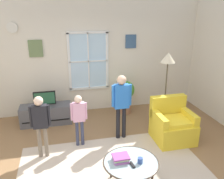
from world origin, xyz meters
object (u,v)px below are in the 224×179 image
(television, at_px, (45,98))
(armchair, at_px, (172,125))
(person_black_shirt, at_px, (40,120))
(person_blue_shirt, at_px, (121,100))
(potted_plant_by_window, at_px, (126,93))
(floor_lamp, at_px, (168,65))
(coffee_table, at_px, (131,163))
(book_stack, at_px, (121,158))
(cup, at_px, (140,161))
(tv_stand, at_px, (46,114))
(remote_near_books, at_px, (132,165))
(person_pink_shirt, at_px, (79,115))

(television, distance_m, armchair, 2.89)
(person_black_shirt, relative_size, person_blue_shirt, 0.86)
(television, bearing_deg, person_black_shirt, -90.54)
(armchair, distance_m, potted_plant_by_window, 1.61)
(television, bearing_deg, floor_lamp, -12.30)
(person_black_shirt, height_order, person_blue_shirt, person_blue_shirt)
(coffee_table, xyz_separation_m, person_black_shirt, (-1.32, 1.08, 0.33))
(book_stack, distance_m, potted_plant_by_window, 2.68)
(armchair, xyz_separation_m, potted_plant_by_window, (-0.56, 1.49, 0.21))
(cup, bearing_deg, tv_stand, 119.77)
(tv_stand, bearing_deg, coffee_table, -61.80)
(tv_stand, distance_m, armchair, 2.87)
(cup, xyz_separation_m, person_black_shirt, (-1.44, 1.14, 0.26))
(cup, distance_m, person_black_shirt, 1.86)
(potted_plant_by_window, bearing_deg, person_black_shirt, -142.83)
(television, bearing_deg, armchair, -27.56)
(book_stack, bearing_deg, television, 116.02)
(cup, relative_size, person_black_shirt, 0.07)
(tv_stand, height_order, armchair, armchair)
(coffee_table, xyz_separation_m, person_blue_shirt, (0.23, 1.40, 0.45))
(armchair, relative_size, remote_near_books, 6.21)
(potted_plant_by_window, bearing_deg, person_pink_shirt, -135.48)
(armchair, distance_m, cup, 1.62)
(remote_near_books, distance_m, person_pink_shirt, 1.55)
(remote_near_books, bearing_deg, coffee_table, 85.51)
(floor_lamp, bearing_deg, cup, -124.01)
(television, bearing_deg, book_stack, -63.98)
(person_blue_shirt, xyz_separation_m, person_pink_shirt, (-0.86, -0.09, -0.19))
(person_black_shirt, bearing_deg, television, 89.46)
(television, relative_size, cup, 5.68)
(tv_stand, bearing_deg, potted_plant_by_window, 4.74)
(potted_plant_by_window, bearing_deg, coffee_table, -104.68)
(person_blue_shirt, bearing_deg, floor_lamp, 20.52)
(coffee_table, distance_m, floor_lamp, 2.52)
(cup, distance_m, remote_near_books, 0.14)
(television, relative_size, person_black_shirt, 0.42)
(tv_stand, xyz_separation_m, floor_lamp, (2.71, -0.59, 1.18))
(tv_stand, xyz_separation_m, person_blue_shirt, (1.54, -1.03, 0.62))
(armchair, bearing_deg, potted_plant_by_window, 110.49)
(book_stack, xyz_separation_m, person_black_shirt, (-1.18, 1.03, 0.26))
(book_stack, height_order, person_black_shirt, person_black_shirt)
(tv_stand, height_order, person_blue_shirt, person_blue_shirt)
(armchair, height_order, book_stack, armchair)
(armchair, height_order, person_pink_shirt, person_pink_shirt)
(coffee_table, height_order, person_pink_shirt, person_pink_shirt)
(cup, height_order, person_blue_shirt, person_blue_shirt)
(potted_plant_by_window, height_order, floor_lamp, floor_lamp)
(cup, bearing_deg, person_pink_shirt, 118.74)
(remote_near_books, distance_m, floor_lamp, 2.58)
(person_black_shirt, distance_m, person_blue_shirt, 1.59)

